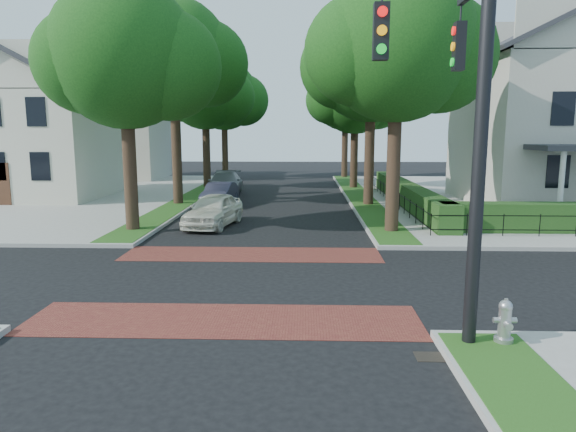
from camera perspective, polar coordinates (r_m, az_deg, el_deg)
The scene contains 23 objects.
ground at distance 15.06m, azimuth -5.25°, elevation -7.14°, with size 120.00×120.00×0.00m, color black.
crosswalk_far at distance 18.13m, azimuth -4.01°, elevation -4.26°, with size 9.00×2.20×0.01m, color maroon.
crosswalk_near at distance 12.06m, azimuth -7.15°, elevation -11.41°, with size 9.00×2.20×0.01m, color maroon.
storm_drain at distance 10.55m, azimuth 15.75°, elevation -14.83°, with size 0.65×0.45×0.01m, color black.
grass_strip_ne at distance 33.87m, azimuth 7.88°, elevation 2.30°, with size 1.60×29.80×0.02m, color #244513.
grass_strip_nw at distance 34.45m, azimuth -10.30°, elevation 2.35°, with size 1.60×29.80×0.02m, color #244513.
tree_right_near at distance 22.15m, azimuth 12.23°, elevation 17.87°, with size 7.75×6.67×10.66m.
tree_right_mid at distance 30.05m, azimuth 9.44°, elevation 16.34°, with size 8.25×7.09×11.22m.
tree_right_far at distance 38.83m, azimuth 7.61°, elevation 13.17°, with size 7.25×6.23×9.74m.
tree_right_back at distance 47.81m, azimuth 6.53°, elevation 12.89°, with size 7.50×6.45×10.20m.
tree_left_near at distance 22.94m, azimuth -17.27°, elevation 16.46°, with size 7.50×6.45×10.20m.
tree_left_mid at distance 30.72m, azimuth -12.31°, elevation 16.77°, with size 8.00×6.88×11.48m.
tree_left_far at distance 39.32m, azimuth -9.01°, elevation 13.40°, with size 7.00×6.02×9.86m.
tree_left_back at distance 48.22m, azimuth -6.96°, elevation 13.02°, with size 7.75×6.66×10.44m.
hedge_main_road at distance 30.12m, azimuth 13.08°, elevation 2.40°, with size 1.00×18.00×1.20m, color #1B4116.
fence_main_road at distance 29.99m, azimuth 11.57°, elevation 2.14°, with size 0.06×18.00×0.90m, color black, non-canonical shape.
house_left_near at distance 36.68m, azimuth -26.74°, elevation 9.58°, with size 10.00×9.00×10.14m.
house_left_far at distance 49.47m, azimuth -18.94°, elevation 9.75°, with size 10.00×9.00×10.14m.
traffic_signal at distance 10.39m, azimuth 19.34°, elevation 11.28°, with size 2.17×2.00×8.00m.
parked_car_front at distance 23.52m, azimuth -8.30°, elevation 0.66°, with size 1.78×4.41×1.50m, color silver.
parked_car_middle at distance 30.22m, azimuth -7.58°, elevation 2.45°, with size 1.44×4.12×1.36m, color #222433.
parked_car_rear at distance 35.37m, azimuth -7.02°, elevation 3.61°, with size 2.16×5.32×1.54m, color slate.
fire_hydrant at distance 11.12m, azimuth 22.95°, elevation -10.76°, with size 0.48×0.50×0.90m.
Camera 1 is at (1.83, -14.33, 4.26)m, focal length 32.00 mm.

